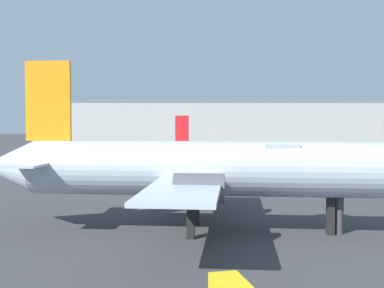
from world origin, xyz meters
TOP-DOWN VIEW (x-y plane):
  - airplane_at_gate at (0.75, 23.64)m, footprint 34.61×24.57m
  - airplane_far_right at (7.38, 70.04)m, footprint 25.51×17.87m
  - terminal_building at (16.93, 122.35)m, footprint 96.75×26.38m

SIDE VIEW (x-z plane):
  - airplane_far_right at x=7.38m, z-range -1.40..7.51m
  - airplane_at_gate at x=0.75m, z-range -1.61..10.65m
  - terminal_building at x=16.93m, z-range 0.00..12.50m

